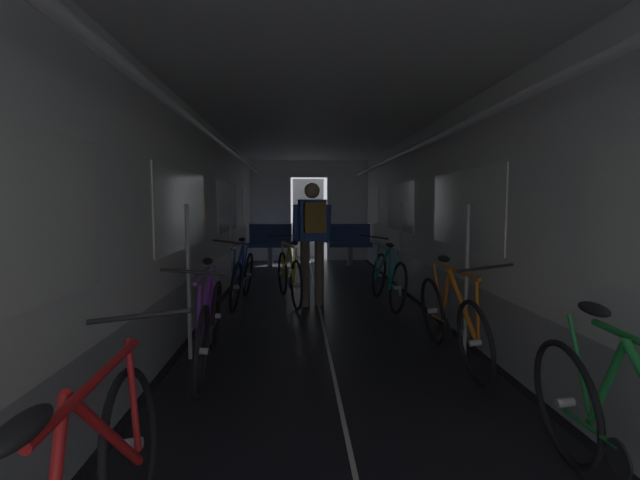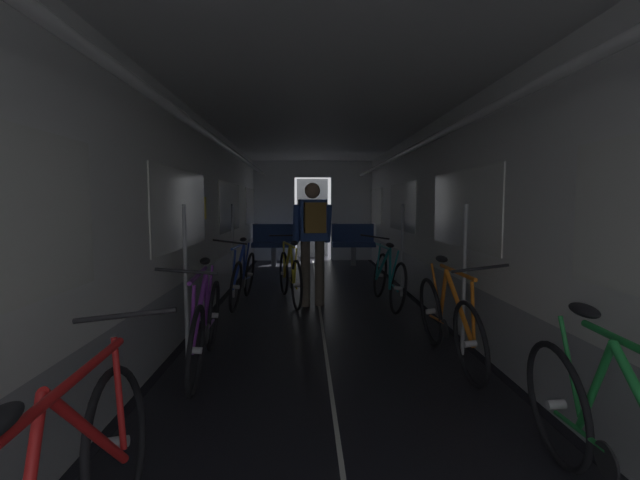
{
  "view_description": "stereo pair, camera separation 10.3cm",
  "coord_description": "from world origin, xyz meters",
  "px_view_note": "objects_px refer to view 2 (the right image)",
  "views": [
    {
      "loc": [
        -0.29,
        -1.85,
        1.4
      ],
      "look_at": [
        0.0,
        3.81,
        0.94
      ],
      "focal_mm": 24.72,
      "sensor_mm": 36.0,
      "label": 1
    },
    {
      "loc": [
        -0.19,
        -1.86,
        1.4
      ],
      "look_at": [
        0.0,
        3.81,
        0.94
      ],
      "focal_mm": 24.72,
      "sensor_mm": 36.0,
      "label": 2
    }
  ],
  "objects_px": {
    "bicycle_orange": "(448,320)",
    "bicycle_yellow_in_aisle": "(290,275)",
    "bicycle_purple": "(205,325)",
    "bicycle_blue": "(243,277)",
    "bicycle_green": "(617,447)",
    "person_cyclist_aisle": "(313,232)",
    "bicycle_teal": "(388,278)",
    "bench_seat_far_left": "(274,241)",
    "bench_seat_far_right": "(353,241)"
  },
  "relations": [
    {
      "from": "bicycle_orange",
      "to": "bicycle_yellow_in_aisle",
      "type": "relative_size",
      "value": 1.02
    },
    {
      "from": "bicycle_purple",
      "to": "bicycle_yellow_in_aisle",
      "type": "relative_size",
      "value": 1.02
    },
    {
      "from": "bicycle_blue",
      "to": "bicycle_orange",
      "type": "xyz_separation_m",
      "value": [
        2.14,
        -2.39,
        0.0
      ]
    },
    {
      "from": "bicycle_green",
      "to": "person_cyclist_aisle",
      "type": "xyz_separation_m",
      "value": [
        -1.21,
        4.23,
        0.63
      ]
    },
    {
      "from": "bicycle_yellow_in_aisle",
      "to": "bicycle_purple",
      "type": "bearing_deg",
      "value": -103.88
    },
    {
      "from": "bicycle_blue",
      "to": "bicycle_teal",
      "type": "bearing_deg",
      "value": -4.7
    },
    {
      "from": "bicycle_teal",
      "to": "bicycle_orange",
      "type": "xyz_separation_m",
      "value": [
        0.12,
        -2.22,
        0.0
      ]
    },
    {
      "from": "bicycle_blue",
      "to": "bicycle_yellow_in_aisle",
      "type": "bearing_deg",
      "value": 5.4
    },
    {
      "from": "bench_seat_far_left",
      "to": "bicycle_green",
      "type": "bearing_deg",
      "value": -76.17
    },
    {
      "from": "bicycle_yellow_in_aisle",
      "to": "bicycle_orange",
      "type": "bearing_deg",
      "value": -58.86
    },
    {
      "from": "bench_seat_far_right",
      "to": "person_cyclist_aisle",
      "type": "bearing_deg",
      "value": -103.92
    },
    {
      "from": "bench_seat_far_right",
      "to": "bicycle_orange",
      "type": "height_order",
      "value": "bench_seat_far_right"
    },
    {
      "from": "bench_seat_far_right",
      "to": "bicycle_orange",
      "type": "bearing_deg",
      "value": -88.4
    },
    {
      "from": "bicycle_purple",
      "to": "bicycle_teal",
      "type": "height_order",
      "value": "bicycle_teal"
    },
    {
      "from": "bicycle_purple",
      "to": "bicycle_orange",
      "type": "xyz_separation_m",
      "value": [
        2.11,
        0.09,
        -0.0
      ]
    },
    {
      "from": "bicycle_purple",
      "to": "bicycle_teal",
      "type": "xyz_separation_m",
      "value": [
        1.99,
        2.31,
        -0.0
      ]
    },
    {
      "from": "bicycle_orange",
      "to": "bicycle_yellow_in_aisle",
      "type": "distance_m",
      "value": 2.87
    },
    {
      "from": "bicycle_teal",
      "to": "bicycle_green",
      "type": "relative_size",
      "value": 1.0
    },
    {
      "from": "bench_seat_far_right",
      "to": "bicycle_yellow_in_aisle",
      "type": "xyz_separation_m",
      "value": [
        -1.31,
        -3.71,
        -0.18
      ]
    },
    {
      "from": "bicycle_blue",
      "to": "bicycle_purple",
      "type": "distance_m",
      "value": 2.48
    },
    {
      "from": "bicycle_orange",
      "to": "bench_seat_far_left",
      "type": "bearing_deg",
      "value": 107.75
    },
    {
      "from": "bench_seat_far_left",
      "to": "bicycle_orange",
      "type": "xyz_separation_m",
      "value": [
        1.97,
        -6.16,
        -0.19
      ]
    },
    {
      "from": "bench_seat_far_right",
      "to": "bicycle_green",
      "type": "xyz_separation_m",
      "value": [
        0.22,
        -8.21,
        -0.19
      ]
    },
    {
      "from": "bench_seat_far_right",
      "to": "bicycle_teal",
      "type": "distance_m",
      "value": 3.94
    },
    {
      "from": "bicycle_blue",
      "to": "person_cyclist_aisle",
      "type": "distance_m",
      "value": 1.19
    },
    {
      "from": "bicycle_blue",
      "to": "bicycle_yellow_in_aisle",
      "type": "relative_size",
      "value": 1.02
    },
    {
      "from": "bicycle_orange",
      "to": "bicycle_purple",
      "type": "bearing_deg",
      "value": -177.64
    },
    {
      "from": "bench_seat_far_right",
      "to": "person_cyclist_aisle",
      "type": "xyz_separation_m",
      "value": [
        -0.98,
        -3.97,
        0.45
      ]
    },
    {
      "from": "bench_seat_far_left",
      "to": "person_cyclist_aisle",
      "type": "bearing_deg",
      "value": -78.41
    },
    {
      "from": "bench_seat_far_left",
      "to": "person_cyclist_aisle",
      "type": "height_order",
      "value": "person_cyclist_aisle"
    },
    {
      "from": "bench_seat_far_left",
      "to": "bicycle_purple",
      "type": "relative_size",
      "value": 0.58
    },
    {
      "from": "bicycle_blue",
      "to": "bicycle_teal",
      "type": "height_order",
      "value": "bicycle_teal"
    },
    {
      "from": "bicycle_green",
      "to": "person_cyclist_aisle",
      "type": "distance_m",
      "value": 4.44
    },
    {
      "from": "bench_seat_far_left",
      "to": "bicycle_teal",
      "type": "xyz_separation_m",
      "value": [
        1.86,
        -3.94,
        -0.19
      ]
    },
    {
      "from": "bicycle_orange",
      "to": "bicycle_green",
      "type": "xyz_separation_m",
      "value": [
        0.05,
        -2.05,
        0.0
      ]
    },
    {
      "from": "bicycle_teal",
      "to": "person_cyclist_aisle",
      "type": "bearing_deg",
      "value": -177.89
    },
    {
      "from": "bicycle_teal",
      "to": "bicycle_orange",
      "type": "relative_size",
      "value": 1.0
    },
    {
      "from": "bench_seat_far_left",
      "to": "bicycle_blue",
      "type": "bearing_deg",
      "value": -92.56
    },
    {
      "from": "bicycle_orange",
      "to": "bench_seat_far_right",
      "type": "bearing_deg",
      "value": 91.6
    },
    {
      "from": "bicycle_orange",
      "to": "bicycle_green",
      "type": "bearing_deg",
      "value": -88.64
    },
    {
      "from": "bicycle_orange",
      "to": "person_cyclist_aisle",
      "type": "distance_m",
      "value": 2.55
    },
    {
      "from": "bench_seat_far_left",
      "to": "person_cyclist_aisle",
      "type": "distance_m",
      "value": 4.08
    },
    {
      "from": "bicycle_green",
      "to": "bicycle_purple",
      "type": "bearing_deg",
      "value": 137.78
    },
    {
      "from": "bicycle_green",
      "to": "person_cyclist_aisle",
      "type": "relative_size",
      "value": 1.0
    },
    {
      "from": "bicycle_green",
      "to": "bicycle_yellow_in_aisle",
      "type": "xyz_separation_m",
      "value": [
        -1.53,
        4.5,
        0.0
      ]
    },
    {
      "from": "bicycle_teal",
      "to": "bicycle_yellow_in_aisle",
      "type": "bearing_deg",
      "value": 170.5
    },
    {
      "from": "bench_seat_far_left",
      "to": "bicycle_blue",
      "type": "xyz_separation_m",
      "value": [
        -0.17,
        -3.77,
        -0.19
      ]
    },
    {
      "from": "bench_seat_far_left",
      "to": "bicycle_yellow_in_aisle",
      "type": "distance_m",
      "value": 3.74
    },
    {
      "from": "bicycle_green",
      "to": "bench_seat_far_left",
      "type": "bearing_deg",
      "value": 103.83
    },
    {
      "from": "bench_seat_far_right",
      "to": "bench_seat_far_left",
      "type": "bearing_deg",
      "value": 180.0
    }
  ]
}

